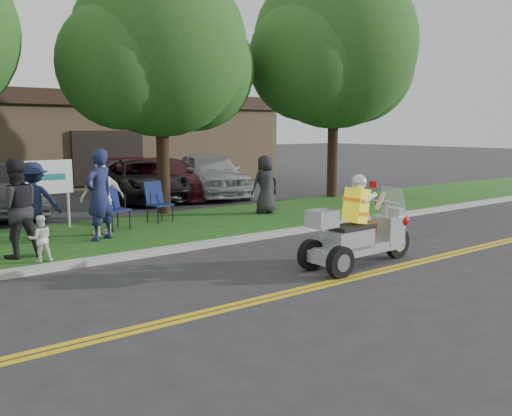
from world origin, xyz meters
TOP-DOWN VIEW (x-y plane):
  - ground at (0.00, 0.00)m, footprint 120.00×120.00m
  - centerline_near at (0.00, -0.58)m, footprint 60.00×0.10m
  - centerline_far at (0.00, -0.42)m, footprint 60.00×0.10m
  - curb at (0.00, 3.05)m, footprint 60.00×0.25m
  - grass_verge at (0.00, 5.20)m, footprint 60.00×4.00m
  - commercial_building at (2.00, 18.98)m, footprint 18.00×8.20m
  - tree_mid at (0.55, 7.23)m, footprint 5.88×4.80m
  - tree_right at (7.06, 7.03)m, footprint 6.86×5.60m
  - business_sign at (-2.90, 6.60)m, footprint 1.25×0.06m
  - trike_scooter at (0.66, -0.02)m, footprint 2.57×0.86m
  - lawn_chair_a at (-0.33, 6.02)m, footprint 0.65×0.67m
  - lawn_chair_b at (-1.68, 5.70)m, footprint 0.71×0.72m
  - spectator_adult_left at (-2.36, 4.63)m, footprint 0.84×0.72m
  - spectator_adult_mid at (-4.20, 4.01)m, footprint 0.92×0.73m
  - spectator_adult_right at (-2.12, 5.11)m, footprint 1.00×0.44m
  - spectator_chair_a at (-3.47, 5.55)m, footprint 1.22×0.93m
  - spectator_chair_b at (2.74, 5.38)m, footprint 0.88×0.64m
  - child_right at (-3.96, 3.40)m, footprint 0.45×0.37m
  - parked_car_left at (-2.94, 10.03)m, footprint 2.21×4.65m
  - parked_car_mid at (1.50, 10.77)m, footprint 2.98×5.24m
  - parked_car_right at (2.52, 10.92)m, footprint 3.19×5.28m
  - parked_car_far_right at (4.00, 10.35)m, footprint 3.08×5.21m

SIDE VIEW (x-z plane):
  - ground at x=0.00m, z-range 0.00..0.00m
  - centerline_near at x=0.00m, z-range 0.00..0.01m
  - centerline_far at x=0.00m, z-range 0.00..0.01m
  - grass_verge at x=0.00m, z-range 0.01..0.11m
  - curb at x=0.00m, z-range 0.00..0.12m
  - child_right at x=-3.96m, z-range 0.10..0.95m
  - trike_scooter at x=0.66m, z-range -0.25..1.43m
  - lawn_chair_a at x=-0.33m, z-range 0.17..1.21m
  - parked_car_mid at x=1.50m, z-range 0.00..1.38m
  - parked_car_right at x=2.52m, z-range 0.00..1.43m
  - lawn_chair_b at x=-1.68m, z-range 0.17..1.27m
  - parked_car_left at x=-2.94m, z-range 0.00..1.47m
  - parked_car_far_right at x=4.00m, z-range 0.00..1.66m
  - spectator_chair_b at x=2.74m, z-range 0.10..1.76m
  - spectator_chair_a at x=-3.47m, z-range 0.10..1.78m
  - spectator_adult_right at x=-2.12m, z-range 0.10..1.79m
  - spectator_adult_mid at x=-4.20m, z-range 0.10..1.94m
  - spectator_adult_left at x=-2.36m, z-range 0.10..2.06m
  - business_sign at x=-2.90m, z-range 0.38..2.13m
  - commercial_building at x=2.00m, z-range 0.01..4.01m
  - tree_mid at x=0.55m, z-range 0.91..7.96m
  - tree_right at x=7.06m, z-range 0.99..9.06m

